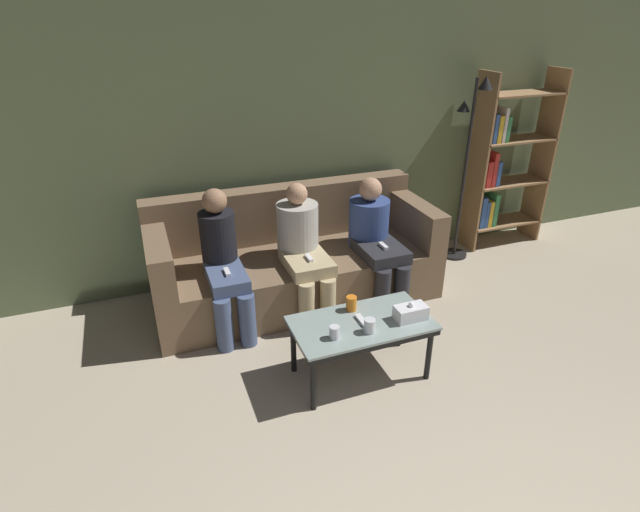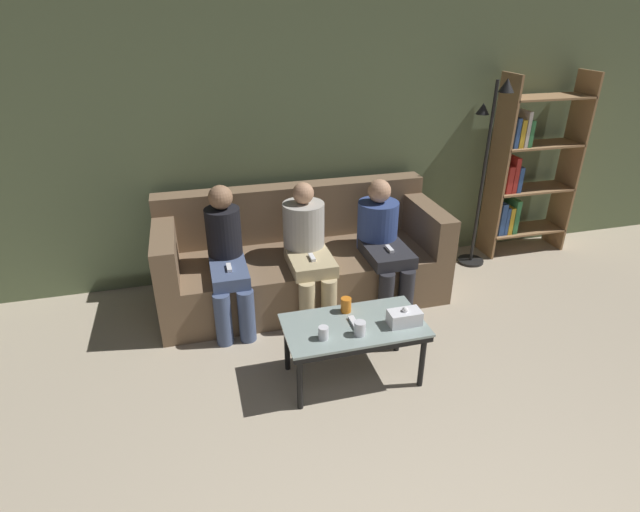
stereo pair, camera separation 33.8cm
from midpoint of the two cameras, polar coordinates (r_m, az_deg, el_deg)
wall_back at (r=4.59m, az=-7.56°, el=13.05°), size 12.00×0.06×2.60m
couch at (r=4.44m, az=-5.15°, el=-0.63°), size 2.45×0.94×0.94m
coffee_table at (r=3.43m, az=1.92°, el=-8.26°), size 0.95×0.51×0.45m
cup_near_left at (r=3.22m, az=-1.37°, el=-8.81°), size 0.07×0.07×0.09m
cup_near_right at (r=3.50m, az=0.83°, el=-5.51°), size 0.07×0.07×0.11m
cup_far_center at (r=3.28m, az=2.74°, el=-8.05°), size 0.08×0.08×0.10m
tissue_box at (r=3.43m, az=7.55°, el=-6.49°), size 0.22×0.12×0.13m
game_remote at (r=3.40m, az=1.94°, el=-7.47°), size 0.04×0.15×0.02m
bookshelf at (r=5.55m, az=18.32°, el=9.63°), size 0.87×0.32×1.82m
standing_lamp at (r=5.06m, az=14.77°, el=11.40°), size 0.31×0.26×1.80m
seated_person_left_end at (r=3.99m, az=-13.43°, el=-0.47°), size 0.31×0.68×1.13m
seated_person_mid_left at (r=4.12m, az=-4.40°, el=1.14°), size 0.35×0.71×1.09m
seated_person_mid_right at (r=4.33m, az=4.06°, el=2.27°), size 0.35×0.73×1.06m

